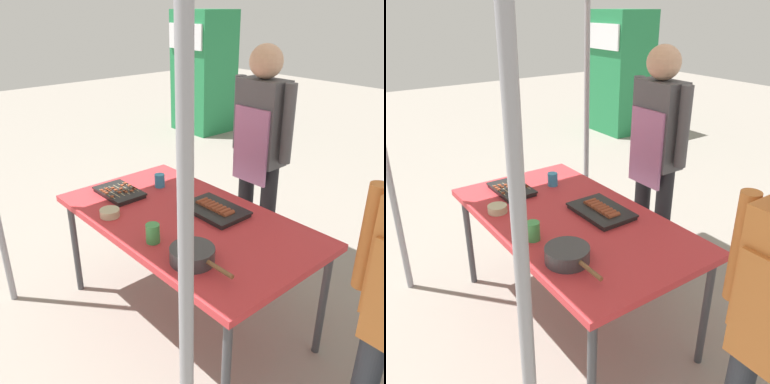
% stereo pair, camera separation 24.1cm
% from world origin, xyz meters
% --- Properties ---
extents(ground_plane, '(18.00, 18.00, 0.00)m').
position_xyz_m(ground_plane, '(0.00, 0.00, 0.00)').
color(ground_plane, gray).
extents(stall_table, '(1.60, 0.90, 0.75)m').
position_xyz_m(stall_table, '(0.00, 0.00, 0.70)').
color(stall_table, '#C63338').
rests_on(stall_table, ground).
extents(tray_grilled_sausages, '(0.38, 0.26, 0.05)m').
position_xyz_m(tray_grilled_sausages, '(0.07, 0.17, 0.77)').
color(tray_grilled_sausages, black).
rests_on(tray_grilled_sausages, stall_table).
extents(tray_meat_skewers, '(0.34, 0.22, 0.04)m').
position_xyz_m(tray_meat_skewers, '(-0.54, -0.12, 0.77)').
color(tray_meat_skewers, black).
rests_on(tray_meat_skewers, stall_table).
extents(cooking_wok, '(0.38, 0.22, 0.08)m').
position_xyz_m(cooking_wok, '(0.38, -0.28, 0.79)').
color(cooking_wok, '#38383A').
rests_on(cooking_wok, stall_table).
extents(condiment_bowl, '(0.12, 0.12, 0.05)m').
position_xyz_m(condiment_bowl, '(-0.31, -0.33, 0.77)').
color(condiment_bowl, '#BFB28C').
rests_on(condiment_bowl, stall_table).
extents(drink_cup_near_edge, '(0.07, 0.07, 0.09)m').
position_xyz_m(drink_cup_near_edge, '(-0.47, 0.16, 0.80)').
color(drink_cup_near_edge, '#338CBF').
rests_on(drink_cup_near_edge, stall_table).
extents(drink_cup_by_wok, '(0.08, 0.08, 0.11)m').
position_xyz_m(drink_cup_by_wok, '(0.10, -0.31, 0.80)').
color(drink_cup_by_wok, '#3F994C').
rests_on(drink_cup_by_wok, stall_table).
extents(vendor_woman, '(0.52, 0.23, 1.68)m').
position_xyz_m(vendor_woman, '(-0.16, 0.84, 1.00)').
color(vendor_woman, black).
rests_on(vendor_woman, ground).
extents(neighbor_stall_left, '(0.81, 0.76, 1.85)m').
position_xyz_m(neighbor_stall_left, '(-3.32, 3.20, 0.93)').
color(neighbor_stall_left, '#237F47').
rests_on(neighbor_stall_left, ground).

